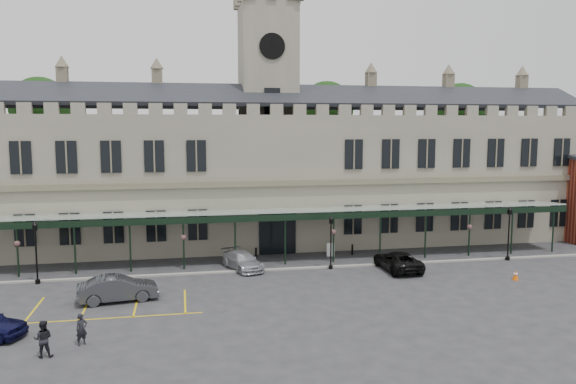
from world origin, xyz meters
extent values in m
plane|color=#2C2C2E|center=(0.00, 0.00, 0.00)|extent=(140.00, 140.00, 0.00)
cube|color=slate|center=(0.00, 16.00, 6.00)|extent=(60.00, 10.00, 12.00)
cube|color=brown|center=(0.00, 10.82, 6.20)|extent=(60.00, 0.35, 0.50)
cube|color=black|center=(0.00, 13.50, 13.80)|extent=(60.00, 4.77, 2.20)
cube|color=black|center=(0.00, 18.50, 13.80)|extent=(60.00, 4.77, 2.20)
cube|color=black|center=(0.00, 10.90, 1.90)|extent=(3.20, 0.18, 3.80)
cube|color=slate|center=(0.00, 16.00, 11.00)|extent=(5.00, 5.00, 22.00)
cylinder|color=silver|center=(0.00, 13.44, 18.00)|extent=(2.20, 0.12, 2.20)
cylinder|color=black|center=(0.00, 13.37, 18.00)|extent=(2.30, 0.04, 2.30)
cube|color=black|center=(0.00, 13.44, 13.00)|extent=(1.40, 0.12, 2.80)
cube|color=#8C9E93|center=(0.00, 9.00, 4.10)|extent=(50.00, 4.00, 0.40)
cube|color=black|center=(0.00, 7.00, 3.85)|extent=(50.00, 0.18, 0.50)
cube|color=gray|center=(0.00, 5.50, 0.06)|extent=(60.00, 0.40, 0.12)
cylinder|color=#332314|center=(-22.00, 25.00, 6.00)|extent=(0.70, 0.70, 12.00)
sphere|color=black|center=(-22.00, 25.00, 13.00)|extent=(6.00, 6.00, 6.00)
cylinder|color=#332314|center=(8.00, 25.00, 6.00)|extent=(0.70, 0.70, 12.00)
sphere|color=black|center=(8.00, 25.00, 13.00)|extent=(6.00, 6.00, 6.00)
cylinder|color=#332314|center=(24.00, 25.00, 6.00)|extent=(0.70, 0.70, 12.00)
sphere|color=black|center=(24.00, 25.00, 13.00)|extent=(6.00, 6.00, 6.00)
cylinder|color=black|center=(-18.19, 5.02, 0.14)|extent=(0.35, 0.35, 0.29)
cylinder|color=black|center=(-18.19, 5.02, 1.93)|extent=(0.12, 0.12, 3.86)
cube|color=black|center=(-18.19, 5.02, 4.01)|extent=(0.27, 0.27, 0.39)
cone|color=black|center=(-18.19, 5.02, 4.35)|extent=(0.43, 0.43, 0.29)
cylinder|color=black|center=(3.22, 5.13, 0.14)|extent=(0.33, 0.33, 0.27)
cylinder|color=black|center=(3.22, 5.13, 1.81)|extent=(0.11, 0.11, 3.62)
cube|color=black|center=(3.22, 5.13, 3.76)|extent=(0.25, 0.25, 0.36)
cone|color=black|center=(3.22, 5.13, 4.08)|extent=(0.40, 0.40, 0.27)
cylinder|color=black|center=(18.38, 5.13, 0.15)|extent=(0.35, 0.35, 0.29)
cylinder|color=black|center=(18.38, 5.13, 1.94)|extent=(0.12, 0.12, 3.89)
cube|color=black|center=(18.38, 5.13, 4.03)|extent=(0.27, 0.27, 0.39)
cone|color=black|center=(18.38, 5.13, 4.37)|extent=(0.43, 0.43, 0.29)
cube|color=#DD5606|center=(15.53, -0.43, 0.02)|extent=(0.38, 0.38, 0.04)
cone|color=#DD5606|center=(15.53, -0.43, 0.35)|extent=(0.45, 0.45, 0.71)
cylinder|color=silver|center=(15.53, -0.43, 0.46)|extent=(0.29, 0.29, 0.10)
cylinder|color=black|center=(4.30, 9.16, 0.24)|extent=(0.06, 0.06, 0.49)
cube|color=silver|center=(4.30, 9.16, 0.58)|extent=(0.68, 0.06, 1.17)
cylinder|color=black|center=(-2.04, 9.67, 0.45)|extent=(0.16, 0.16, 0.91)
cylinder|color=black|center=(6.29, 9.37, 0.46)|extent=(0.16, 0.16, 0.92)
imported|color=#33353A|center=(-12.16, -0.17, 0.82)|extent=(5.18, 2.51, 1.64)
imported|color=#A8ABB1|center=(-3.55, 6.26, 0.68)|extent=(3.35, 5.06, 1.36)
imported|color=black|center=(8.18, 3.80, 0.73)|extent=(2.59, 5.34, 1.46)
imported|color=black|center=(-13.20, -7.27, 0.82)|extent=(0.72, 0.66, 1.64)
imported|color=black|center=(-14.76, -8.50, 0.91)|extent=(0.90, 0.71, 1.82)
camera|label=1|loc=(-8.04, -36.16, 11.10)|focal=35.00mm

